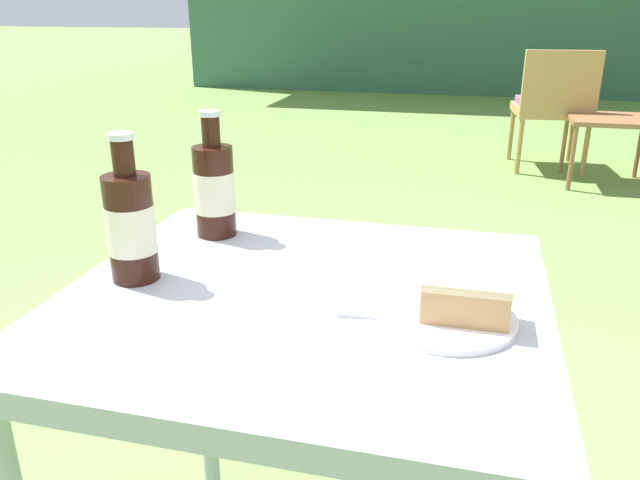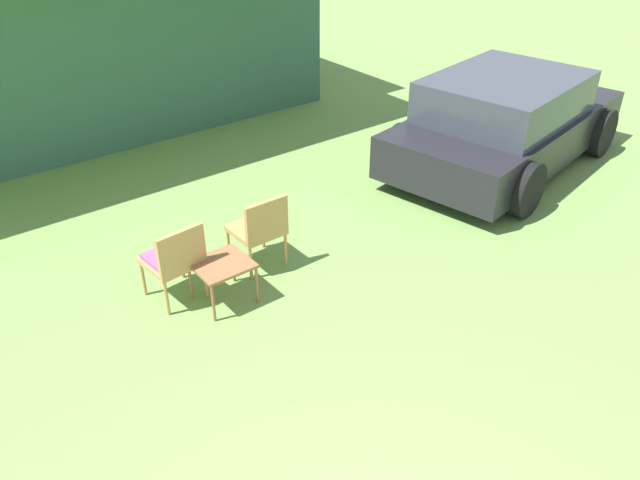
% 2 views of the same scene
% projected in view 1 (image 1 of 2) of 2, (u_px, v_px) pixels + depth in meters
% --- Properties ---
extents(wicker_chair_cushioned, '(0.56, 0.56, 0.87)m').
position_uv_depth(wicker_chair_cushioned, '(553.00, 102.00, 4.51)').
color(wicker_chair_cushioned, '#B2844C').
rests_on(wicker_chair_cushioned, ground_plane).
extents(garden_side_table, '(0.55, 0.51, 0.46)m').
position_uv_depth(garden_side_table, '(612.00, 125.00, 4.17)').
color(garden_side_table, brown).
rests_on(garden_side_table, ground_plane).
extents(patio_table, '(0.75, 0.70, 0.74)m').
position_uv_depth(patio_table, '(305.00, 338.00, 1.02)').
color(patio_table, '#9EA3A8').
rests_on(patio_table, ground_plane).
extents(cake_on_plate, '(0.20, 0.20, 0.07)m').
position_uv_depth(cake_on_plate, '(457.00, 306.00, 0.88)').
color(cake_on_plate, white).
rests_on(cake_on_plate, patio_table).
extents(cola_bottle_near, '(0.08, 0.08, 0.24)m').
position_uv_depth(cola_bottle_near, '(214.00, 188.00, 1.20)').
color(cola_bottle_near, black).
rests_on(cola_bottle_near, patio_table).
extents(cola_bottle_far, '(0.08, 0.08, 0.24)m').
position_uv_depth(cola_bottle_far, '(131.00, 225.00, 1.00)').
color(cola_bottle_far, black).
rests_on(cola_bottle_far, patio_table).
extents(fork, '(0.19, 0.04, 0.01)m').
position_uv_depth(fork, '(404.00, 318.00, 0.90)').
color(fork, silver).
rests_on(fork, patio_table).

